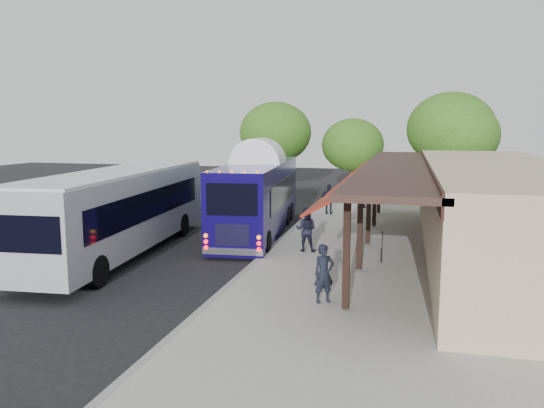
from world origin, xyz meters
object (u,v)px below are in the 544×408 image
Objects in this scene: ped_a at (324,274)px; sign_board at (382,242)px; ped_b at (306,229)px; coach_bus at (258,193)px; ped_c at (329,199)px; ped_d at (367,192)px; city_bus at (120,208)px.

sign_board is at bearing 39.79° from ped_a.
ped_b is at bearing 156.13° from sign_board.
ped_c is at bearing 58.18° from coach_bus.
ped_a is 0.88× the size of ped_d.
city_bus is 12.49m from ped_c.
coach_bus is 4.84m from ped_b.
city_bus is 10.04m from sign_board.
ped_d is (4.42, 7.89, -0.81)m from coach_bus.
coach_bus is 6.84× the size of ped_a.
sign_board is at bearing -1.65° from city_bus.
coach_bus is 10.62m from ped_a.
sign_board is (1.48, -12.66, -0.20)m from ped_d.
sign_board is (2.93, -1.05, -0.12)m from ped_b.
coach_bus is at bearing -49.79° from ped_b.
ped_b is at bearing 70.63° from ped_a.
ped_a is at bearing 97.28° from ped_c.
ped_d is (1.84, 2.67, 0.11)m from ped_c.
ped_b reaches higher than sign_board.
city_bus is 7.25× the size of ped_b.
sign_board is at bearing 108.01° from ped_c.
coach_bus is 9.08m from ped_d.
ped_b is 0.92× the size of ped_d.
coach_bus reaches higher than ped_b.
city_bus is 9.67m from ped_a.
coach_bus is at bearing 136.98° from sign_board.
ped_b is (7.05, 1.59, -0.81)m from city_bus.
sign_board is (1.33, 4.78, -0.08)m from ped_a.
ped_c is (6.66, 10.53, -0.84)m from city_bus.
ped_b is 3.11m from sign_board.
coach_bus is 0.90× the size of city_bus.
ped_c reaches higher than sign_board.
coach_bus is 6.53× the size of ped_b.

